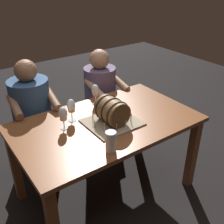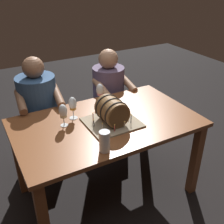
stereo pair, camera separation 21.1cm
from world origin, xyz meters
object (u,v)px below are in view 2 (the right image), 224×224
object	(u,v)px
beer_pint	(105,142)
person_seated_right	(109,104)
dining_table	(107,132)
barrel_cake	(112,112)
wine_glass_rose	(100,91)
wine_glass_white	(63,112)
person_seated_left	(41,118)
wine_glass_amber	(73,105)

from	to	relation	value
beer_pint	person_seated_right	world-z (taller)	person_seated_right
person_seated_right	dining_table	bearing A→B (deg)	-119.72
barrel_cake	wine_glass_rose	size ratio (longest dim) A/B	2.18
barrel_cake	wine_glass_white	bearing A→B (deg)	156.82
beer_pint	wine_glass_white	bearing A→B (deg)	105.92
person_seated_left	dining_table	bearing A→B (deg)	-60.28
wine_glass_rose	wine_glass_amber	distance (m)	0.35
barrel_cake	person_seated_right	bearing A→B (deg)	63.53
beer_pint	person_seated_left	bearing A→B (deg)	100.27
dining_table	wine_glass_amber	world-z (taller)	wine_glass_amber
wine_glass_rose	beer_pint	world-z (taller)	wine_glass_rose
barrel_cake	wine_glass_amber	bearing A→B (deg)	136.94
person_seated_left	person_seated_right	distance (m)	0.76
person_seated_left	person_seated_right	world-z (taller)	person_seated_left
barrel_cake	wine_glass_white	xyz separation A→B (m)	(-0.35, 0.15, 0.02)
dining_table	wine_glass_white	distance (m)	0.41
wine_glass_rose	person_seated_left	distance (m)	0.68
wine_glass_white	person_seated_left	size ratio (longest dim) A/B	0.16
barrel_cake	dining_table	bearing A→B (deg)	117.87
barrel_cake	wine_glass_rose	bearing A→B (deg)	77.91
wine_glass_rose	wine_glass_amber	xyz separation A→B (m)	(-0.32, -0.14, 0.00)
wine_glass_white	person_seated_right	xyz separation A→B (m)	(0.70, 0.56, -0.35)
barrel_cake	beer_pint	size ratio (longest dim) A/B	2.71
barrel_cake	person_seated_right	xyz separation A→B (m)	(0.35, 0.71, -0.33)
person_seated_left	person_seated_right	bearing A→B (deg)	-0.03
dining_table	wine_glass_rose	xyz separation A→B (m)	(0.10, 0.32, 0.23)
person_seated_right	beer_pint	bearing A→B (deg)	-119.75
wine_glass_rose	wine_glass_amber	bearing A→B (deg)	-155.89
person_seated_right	barrel_cake	bearing A→B (deg)	-116.47
wine_glass_white	person_seated_left	bearing A→B (deg)	95.64
wine_glass_amber	wine_glass_rose	bearing A→B (deg)	24.11
barrel_cake	wine_glass_rose	distance (m)	0.37
dining_table	wine_glass_rose	bearing A→B (deg)	72.04
dining_table	wine_glass_white	size ratio (longest dim) A/B	8.00
wine_glass_white	wine_glass_rose	world-z (taller)	wine_glass_rose
barrel_cake	beer_pint	bearing A→B (deg)	-126.82
wine_glass_white	wine_glass_rose	bearing A→B (deg)	26.91
dining_table	beer_pint	world-z (taller)	beer_pint
wine_glass_rose	person_seated_left	bearing A→B (deg)	144.41
dining_table	beer_pint	distance (m)	0.43
dining_table	wine_glass_white	xyz separation A→B (m)	(-0.32, 0.10, 0.23)
beer_pint	person_seated_left	size ratio (longest dim) A/B	0.13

